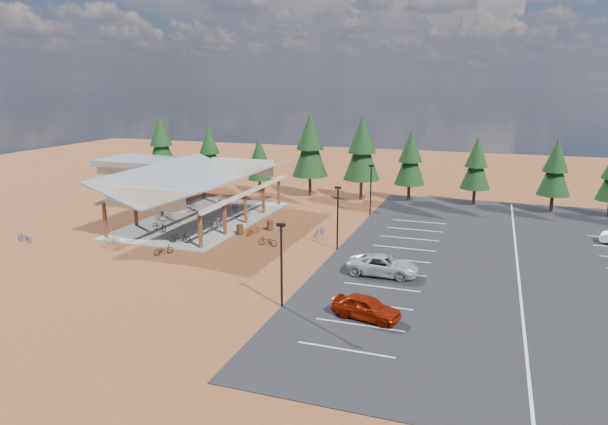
# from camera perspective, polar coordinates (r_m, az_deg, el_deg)

# --- Properties ---
(ground) EXTENTS (140.00, 140.00, 0.00)m
(ground) POSITION_cam_1_polar(r_m,az_deg,el_deg) (43.24, -3.62, -4.01)
(ground) COLOR brown
(ground) RESTS_ON ground
(asphalt_lot) EXTENTS (27.00, 44.00, 0.04)m
(asphalt_lot) POSITION_cam_1_polar(r_m,az_deg,el_deg) (43.00, 21.53, -5.03)
(asphalt_lot) COLOR black
(asphalt_lot) RESTS_ON ground
(concrete_pad) EXTENTS (10.60, 18.60, 0.10)m
(concrete_pad) POSITION_cam_1_polar(r_m,az_deg,el_deg) (53.60, -10.59, -0.70)
(concrete_pad) COLOR gray
(concrete_pad) RESTS_ON ground
(bike_pavilion) EXTENTS (11.65, 19.40, 4.97)m
(bike_pavilion) POSITION_cam_1_polar(r_m,az_deg,el_deg) (52.81, -10.76, 3.27)
(bike_pavilion) COLOR #522E17
(bike_pavilion) RESTS_ON concrete_pad
(outbuilding) EXTENTS (11.00, 7.00, 3.90)m
(outbuilding) POSITION_cam_1_polar(r_m,az_deg,el_deg) (69.74, -16.20, 3.93)
(outbuilding) COLOR #ADA593
(outbuilding) RESTS_ON ground
(lamp_post_0) EXTENTS (0.50, 0.25, 5.14)m
(lamp_post_0) POSITION_cam_1_polar(r_m,az_deg,el_deg) (31.72, -2.39, -4.93)
(lamp_post_0) COLOR black
(lamp_post_0) RESTS_ON ground
(lamp_post_1) EXTENTS (0.50, 0.25, 5.14)m
(lamp_post_1) POSITION_cam_1_polar(r_m,az_deg,el_deg) (42.66, 3.57, -0.10)
(lamp_post_1) COLOR black
(lamp_post_1) RESTS_ON ground
(lamp_post_2) EXTENTS (0.50, 0.25, 5.14)m
(lamp_post_2) POSITION_cam_1_polar(r_m,az_deg,el_deg) (54.06, 7.05, 2.73)
(lamp_post_2) COLOR black
(lamp_post_2) RESTS_ON ground
(trash_bin_0) EXTENTS (0.60, 0.60, 0.90)m
(trash_bin_0) POSITION_cam_1_polar(r_m,az_deg,el_deg) (47.81, -6.76, -1.80)
(trash_bin_0) COLOR #432718
(trash_bin_0) RESTS_ON ground
(trash_bin_1) EXTENTS (0.60, 0.60, 0.90)m
(trash_bin_1) POSITION_cam_1_polar(r_m,az_deg,el_deg) (48.95, -3.60, -1.36)
(trash_bin_1) COLOR #432718
(trash_bin_1) RESTS_ON ground
(pine_0) EXTENTS (3.81, 3.81, 8.88)m
(pine_0) POSITION_cam_1_polar(r_m,az_deg,el_deg) (73.65, -14.81, 7.17)
(pine_0) COLOR #382314
(pine_0) RESTS_ON ground
(pine_1) EXTENTS (3.32, 3.32, 7.74)m
(pine_1) POSITION_cam_1_polar(r_m,az_deg,el_deg) (69.24, -9.94, 6.46)
(pine_1) COLOR #382314
(pine_1) RESTS_ON ground
(pine_2) EXTENTS (2.87, 2.87, 6.68)m
(pine_2) POSITION_cam_1_polar(r_m,az_deg,el_deg) (65.26, -4.73, 5.62)
(pine_2) COLOR #382314
(pine_2) RESTS_ON ground
(pine_3) EXTENTS (4.18, 4.18, 9.73)m
(pine_3) POSITION_cam_1_polar(r_m,az_deg,el_deg) (63.02, 0.65, 7.09)
(pine_3) COLOR #382314
(pine_3) RESTS_ON ground
(pine_4) EXTENTS (4.09, 4.09, 9.53)m
(pine_4) POSITION_cam_1_polar(r_m,az_deg,el_deg) (61.21, 6.13, 6.71)
(pine_4) COLOR #382314
(pine_4) RESTS_ON ground
(pine_5) EXTENTS (3.41, 3.41, 7.95)m
(pine_5) POSITION_cam_1_polar(r_m,az_deg,el_deg) (61.30, 11.14, 5.63)
(pine_5) COLOR #382314
(pine_5) RESTS_ON ground
(pine_6) EXTENTS (3.20, 3.20, 7.44)m
(pine_6) POSITION_cam_1_polar(r_m,az_deg,el_deg) (61.13, 17.69, 4.93)
(pine_6) COLOR #382314
(pine_6) RESTS_ON ground
(pine_7) EXTENTS (3.25, 3.25, 7.58)m
(pine_7) POSITION_cam_1_polar(r_m,az_deg,el_deg) (60.31, 24.95, 4.28)
(pine_7) COLOR #382314
(pine_7) RESTS_ON ground
(bike_0) EXTENTS (1.99, 1.23, 0.99)m
(bike_0) POSITION_cam_1_polar(r_m,az_deg,el_deg) (50.03, -14.98, -1.31)
(bike_0) COLOR black
(bike_0) RESTS_ON concrete_pad
(bike_1) EXTENTS (1.88, 0.82, 1.09)m
(bike_1) POSITION_cam_1_polar(r_m,az_deg,el_deg) (53.97, -14.63, -0.16)
(bike_1) COLOR gray
(bike_1) RESTS_ON concrete_pad
(bike_2) EXTENTS (1.99, 1.17, 0.99)m
(bike_2) POSITION_cam_1_polar(r_m,az_deg,el_deg) (57.35, -12.26, 0.71)
(bike_2) COLOR #222AA0
(bike_2) RESTS_ON concrete_pad
(bike_3) EXTENTS (1.52, 0.48, 0.91)m
(bike_3) POSITION_cam_1_polar(r_m,az_deg,el_deg) (59.43, -8.40, 1.28)
(bike_3) COLOR maroon
(bike_3) RESTS_ON concrete_pad
(bike_4) EXTENTS (1.93, 1.00, 0.97)m
(bike_4) POSITION_cam_1_polar(r_m,az_deg,el_deg) (45.88, -12.96, -2.54)
(bike_4) COLOR black
(bike_4) RESTS_ON concrete_pad
(bike_5) EXTENTS (1.78, 0.96, 1.03)m
(bike_5) POSITION_cam_1_polar(r_m,az_deg,el_deg) (50.04, -9.29, -0.99)
(bike_5) COLOR gray
(bike_5) RESTS_ON concrete_pad
(bike_6) EXTENTS (1.63, 0.78, 0.82)m
(bike_6) POSITION_cam_1_polar(r_m,az_deg,el_deg) (53.50, -6.58, -0.07)
(bike_6) COLOR navy
(bike_6) RESTS_ON concrete_pad
(bike_7) EXTENTS (1.60, 0.91, 0.93)m
(bike_7) POSITION_cam_1_polar(r_m,az_deg,el_deg) (56.31, -6.84, 0.66)
(bike_7) COLOR maroon
(bike_7) RESTS_ON concrete_pad
(bike_9) EXTENTS (1.33, 1.51, 0.95)m
(bike_9) POSITION_cam_1_polar(r_m,az_deg,el_deg) (46.99, -19.74, -2.76)
(bike_9) COLOR gray
(bike_9) RESTS_ON ground
(bike_10) EXTENTS (1.60, 0.59, 0.83)m
(bike_10) POSITION_cam_1_polar(r_m,az_deg,el_deg) (50.98, -27.32, -2.32)
(bike_10) COLOR navy
(bike_10) RESTS_ON ground
(bike_12) EXTENTS (1.37, 1.62, 0.83)m
(bike_12) POSITION_cam_1_polar(r_m,az_deg,el_deg) (43.41, -14.57, -3.78)
(bike_12) COLOR black
(bike_12) RESTS_ON ground
(bike_14) EXTENTS (0.89, 1.98, 1.00)m
(bike_14) POSITION_cam_1_polar(r_m,az_deg,el_deg) (47.02, 1.64, -1.90)
(bike_14) COLOR #194693
(bike_14) RESTS_ON ground
(bike_15) EXTENTS (0.99, 1.69, 0.98)m
(bike_15) POSITION_cam_1_polar(r_m,az_deg,el_deg) (47.51, -5.36, -1.81)
(bike_15) COLOR maroon
(bike_15) RESTS_ON ground
(bike_16) EXTENTS (1.67, 0.59, 0.88)m
(bike_16) POSITION_cam_1_polar(r_m,az_deg,el_deg) (44.27, -3.87, -3.00)
(bike_16) COLOR black
(bike_16) RESTS_ON ground
(car_0) EXTENTS (4.17, 2.36, 1.34)m
(car_0) POSITION_cam_1_polar(r_m,az_deg,el_deg) (31.09, 6.57, -9.87)
(car_0) COLOR maroon
(car_0) RESTS_ON asphalt_lot
(car_2) EXTENTS (4.92, 2.33, 1.36)m
(car_2) POSITION_cam_1_polar(r_m,az_deg,el_deg) (37.94, 8.29, -5.52)
(car_2) COLOR #ACB0B3
(car_2) RESTS_ON asphalt_lot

